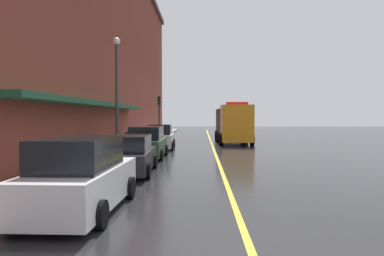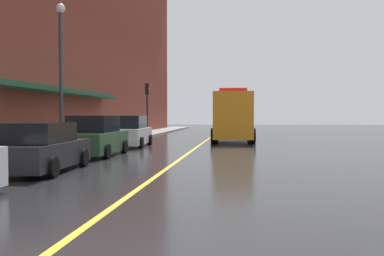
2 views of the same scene
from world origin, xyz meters
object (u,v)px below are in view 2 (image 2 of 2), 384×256
at_px(parked_car_2, 95,137).
at_px(traffic_light_near, 147,99).
at_px(parking_meter_0, 72,132).
at_px(street_lamp_left, 61,61).
at_px(utility_truck, 233,117).
at_px(parked_car_3, 130,132).
at_px(parked_car_1, 41,149).

xyz_separation_m(parked_car_2, traffic_light_near, (-1.27, 17.62, 2.31)).
distance_m(parked_car_2, parking_meter_0, 1.52).
bearing_deg(street_lamp_left, utility_truck, 55.68).
xyz_separation_m(parked_car_3, utility_truck, (5.82, 6.37, 0.85)).
bearing_deg(street_lamp_left, traffic_light_near, 87.74).
bearing_deg(parked_car_3, street_lamp_left, 156.47).
xyz_separation_m(utility_truck, traffic_light_near, (-7.22, 5.21, 1.46)).
distance_m(parked_car_1, utility_truck, 19.19).
distance_m(parked_car_3, utility_truck, 8.67).
bearing_deg(parked_car_2, traffic_light_near, 4.07).
height_order(parked_car_3, utility_truck, utility_truck).
xyz_separation_m(parking_meter_0, traffic_light_near, (0.06, 16.92, 2.10)).
height_order(parked_car_2, traffic_light_near, traffic_light_near).
height_order(parked_car_1, traffic_light_near, traffic_light_near).
xyz_separation_m(parked_car_1, parking_meter_0, (-1.43, 6.55, 0.30)).
distance_m(parked_car_2, parked_car_3, 6.04).
bearing_deg(utility_truck, parked_car_3, -43.75).
distance_m(street_lamp_left, traffic_light_near, 16.82).
xyz_separation_m(parked_car_2, parking_meter_0, (-1.33, 0.70, 0.21)).
relative_size(parked_car_3, parking_meter_0, 3.55).
xyz_separation_m(parked_car_3, parking_meter_0, (-1.46, -5.34, 0.22)).
bearing_deg(utility_truck, parked_car_1, -19.10).
height_order(parked_car_1, parked_car_2, parked_car_2).
distance_m(parked_car_3, street_lamp_left, 6.61).
distance_m(parked_car_2, street_lamp_left, 4.13).
distance_m(parked_car_1, parked_car_2, 5.85).
bearing_deg(parking_meter_0, utility_truck, 58.12).
bearing_deg(parked_car_2, street_lamp_left, 65.88).
bearing_deg(utility_truck, traffic_light_near, -127.16).
relative_size(parked_car_1, parking_meter_0, 3.65).
xyz_separation_m(parking_meter_0, street_lamp_left, (-0.60, 0.16, 3.34)).
bearing_deg(traffic_light_near, parked_car_2, -85.87).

